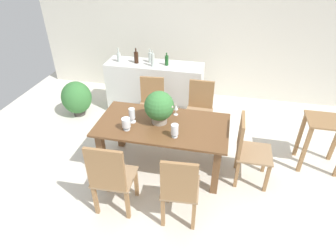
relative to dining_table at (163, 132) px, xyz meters
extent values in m
plane|color=silver|center=(0.00, -0.06, -0.61)|extent=(7.04, 7.04, 0.00)
cube|color=beige|center=(0.00, 2.54, 0.69)|extent=(6.40, 0.10, 2.60)
cube|color=brown|center=(0.00, 0.00, 0.12)|extent=(1.78, 0.93, 0.03)
cube|color=brown|center=(-0.78, -0.35, -0.25)|extent=(0.09, 0.09, 0.72)
cube|color=brown|center=(0.78, -0.35, -0.25)|extent=(0.09, 0.09, 0.72)
cube|color=brown|center=(-0.78, 0.35, -0.25)|extent=(0.09, 0.09, 0.72)
cube|color=brown|center=(0.78, 0.35, -0.25)|extent=(0.09, 0.09, 0.72)
cube|color=olive|center=(1.45, -0.20, -0.39)|extent=(0.04, 0.04, 0.45)
cube|color=olive|center=(1.45, 0.20, -0.39)|extent=(0.04, 0.04, 0.45)
cube|color=olive|center=(1.06, -0.20, -0.39)|extent=(0.04, 0.04, 0.45)
cube|color=olive|center=(1.06, 0.20, -0.39)|extent=(0.04, 0.04, 0.45)
cube|color=#987855|center=(1.25, 0.00, -0.15)|extent=(0.46, 0.47, 0.03)
cube|color=olive|center=(1.04, 0.00, 0.11)|extent=(0.04, 0.43, 0.50)
cube|color=olive|center=(0.56, -0.63, -0.39)|extent=(0.05, 0.05, 0.45)
cube|color=olive|center=(0.21, -0.66, -0.39)|extent=(0.05, 0.05, 0.45)
cube|color=olive|center=(0.59, -1.00, -0.39)|extent=(0.05, 0.05, 0.45)
cube|color=olive|center=(0.24, -1.02, -0.39)|extent=(0.05, 0.05, 0.45)
cube|color=#987855|center=(0.40, -0.83, -0.15)|extent=(0.46, 0.47, 0.03)
cube|color=olive|center=(0.42, -1.03, 0.13)|extent=(0.39, 0.07, 0.53)
cube|color=olive|center=(0.22, 0.63, -0.39)|extent=(0.04, 0.04, 0.45)
cube|color=olive|center=(0.58, 0.62, -0.39)|extent=(0.04, 0.04, 0.45)
cube|color=olive|center=(0.22, 1.03, -0.39)|extent=(0.04, 0.04, 0.45)
cube|color=olive|center=(0.59, 1.03, -0.39)|extent=(0.04, 0.04, 0.45)
cube|color=#987855|center=(0.40, 0.83, -0.15)|extent=(0.44, 0.48, 0.03)
cube|color=olive|center=(0.40, 1.05, 0.11)|extent=(0.40, 0.04, 0.48)
cube|color=olive|center=(-0.56, 0.63, -0.39)|extent=(0.05, 0.05, 0.45)
cube|color=olive|center=(-0.20, 0.66, -0.39)|extent=(0.05, 0.05, 0.45)
cube|color=olive|center=(-0.60, 0.99, -0.39)|extent=(0.05, 0.05, 0.45)
cube|color=olive|center=(-0.24, 1.03, -0.39)|extent=(0.05, 0.05, 0.45)
cube|color=#987855|center=(-0.40, 0.83, -0.15)|extent=(0.47, 0.48, 0.03)
cube|color=olive|center=(-0.42, 1.03, 0.10)|extent=(0.40, 0.08, 0.47)
cube|color=olive|center=(-0.21, -0.63, -0.39)|extent=(0.05, 0.05, 0.45)
cube|color=olive|center=(-0.61, -0.65, -0.39)|extent=(0.05, 0.05, 0.45)
cube|color=olive|center=(-0.19, -1.01, -0.39)|extent=(0.05, 0.05, 0.45)
cube|color=olive|center=(-0.60, -1.02, -0.39)|extent=(0.05, 0.05, 0.45)
cube|color=#987855|center=(-0.40, -0.83, -0.15)|extent=(0.49, 0.46, 0.03)
cube|color=olive|center=(-0.39, -1.03, 0.14)|extent=(0.44, 0.05, 0.56)
cylinder|color=gray|center=(-0.05, 0.03, 0.19)|extent=(0.21, 0.21, 0.11)
sphere|color=#387538|center=(-0.05, 0.03, 0.39)|extent=(0.40, 0.40, 0.40)
sphere|color=#DB9EB2|center=(0.12, -0.01, 0.43)|extent=(0.04, 0.04, 0.04)
sphere|color=#DB9EB2|center=(0.10, 0.00, 0.44)|extent=(0.05, 0.05, 0.05)
sphere|color=#DB9EB2|center=(-0.15, -0.06, 0.35)|extent=(0.05, 0.05, 0.05)
cylinder|color=silver|center=(-0.41, -0.04, 0.14)|extent=(0.09, 0.09, 0.01)
cylinder|color=silver|center=(-0.41, -0.04, 0.17)|extent=(0.03, 0.03, 0.05)
cylinder|color=silver|center=(-0.41, -0.04, 0.27)|extent=(0.08, 0.08, 0.15)
cylinder|color=silver|center=(0.22, -0.26, 0.14)|extent=(0.08, 0.08, 0.01)
cylinder|color=silver|center=(0.22, -0.26, 0.17)|extent=(0.03, 0.03, 0.03)
cylinder|color=silver|center=(0.22, -0.26, 0.25)|extent=(0.09, 0.09, 0.14)
cylinder|color=silver|center=(-0.43, -0.23, 0.14)|extent=(0.09, 0.09, 0.01)
cylinder|color=silver|center=(-0.43, -0.23, 0.17)|extent=(0.03, 0.03, 0.04)
cylinder|color=silver|center=(-0.43, -0.23, 0.25)|extent=(0.12, 0.12, 0.12)
cylinder|color=silver|center=(0.13, 0.28, 0.14)|extent=(0.06, 0.06, 0.00)
cylinder|color=silver|center=(0.13, 0.28, 0.18)|extent=(0.01, 0.01, 0.08)
cone|color=silver|center=(0.13, 0.28, 0.26)|extent=(0.06, 0.06, 0.08)
cube|color=silver|center=(-0.52, 1.58, -0.13)|extent=(1.77, 0.53, 0.96)
cylinder|color=#194C1E|center=(-0.29, 1.56, 0.43)|extent=(0.07, 0.07, 0.17)
cylinder|color=#194C1E|center=(-0.29, 1.56, 0.55)|extent=(0.02, 0.02, 0.05)
cylinder|color=#B2BFB7|center=(-1.17, 1.54, 0.43)|extent=(0.07, 0.07, 0.16)
cylinder|color=#B2BFB7|center=(-1.17, 1.54, 0.55)|extent=(0.03, 0.03, 0.09)
cylinder|color=#B2BFB7|center=(-0.61, 1.63, 0.44)|extent=(0.07, 0.07, 0.18)
cylinder|color=#B2BFB7|center=(-0.61, 1.63, 0.56)|extent=(0.03, 0.03, 0.06)
cylinder|color=black|center=(-0.85, 1.55, 0.45)|extent=(0.08, 0.08, 0.20)
cylinder|color=black|center=(-0.85, 1.55, 0.58)|extent=(0.03, 0.03, 0.07)
cylinder|color=#B2BFB7|center=(-0.52, 1.46, 0.46)|extent=(0.06, 0.06, 0.23)
cylinder|color=#B2BFB7|center=(-0.52, 1.46, 0.60)|extent=(0.03, 0.03, 0.05)
cube|color=olive|center=(2.21, 0.51, 0.17)|extent=(0.58, 0.46, 0.02)
cube|color=olive|center=(1.96, 0.32, -0.23)|extent=(0.05, 0.05, 0.77)
cube|color=olive|center=(1.96, 0.70, -0.23)|extent=(0.05, 0.05, 0.77)
cube|color=olive|center=(2.46, 0.70, -0.23)|extent=(0.05, 0.05, 0.77)
cylinder|color=#423D38|center=(-1.91, 1.10, -0.54)|extent=(0.21, 0.21, 0.15)
ellipsoid|color=#387538|center=(-1.91, 1.10, -0.25)|extent=(0.55, 0.55, 0.61)
camera|label=1|loc=(0.76, -3.13, 2.26)|focal=30.41mm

